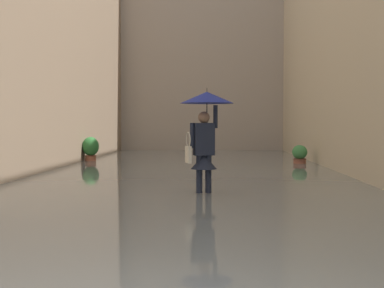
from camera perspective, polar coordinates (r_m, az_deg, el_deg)
name	(u,v)px	position (r m, az deg, el deg)	size (l,w,h in m)	color
ground_plane	(191,175)	(15.25, -0.06, -3.24)	(60.00, 60.00, 0.00)	#605B56
flood_water	(191,173)	(15.25, -0.06, -3.04)	(8.82, 29.92, 0.11)	slate
building_facade_far	(202,24)	(28.50, 1.06, 12.41)	(11.62, 1.80, 13.02)	#A89989
person_wading	(205,121)	(10.43, 1.40, 2.39)	(1.03, 1.03, 2.10)	black
potted_plant_near_left	(300,155)	(18.53, 11.13, -1.15)	(0.50, 0.50, 0.72)	brown
potted_plant_mid_right	(91,149)	(19.73, -10.50, -0.47)	(0.59, 0.59, 0.96)	#9E563D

